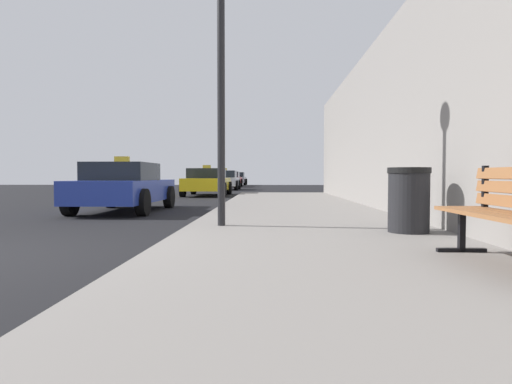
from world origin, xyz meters
TOP-DOWN VIEW (x-y plane):
  - sidewalk at (4.00, 0.00)m, footprint 4.00×32.00m
  - trash_bin at (5.25, 1.36)m, footprint 0.58×0.58m
  - street_lamp at (2.55, 2.11)m, footprint 0.36×0.36m
  - car_blue at (-0.48, 6.58)m, footprint 1.94×4.18m
  - car_yellow at (0.39, 15.80)m, footprint 2.02×4.30m
  - car_white at (0.30, 24.51)m, footprint 1.98×4.11m
  - car_red at (-0.04, 32.14)m, footprint 2.01×4.26m
  - car_silver at (0.00, 38.82)m, footprint 2.04×4.07m

SIDE VIEW (x-z plane):
  - sidewalk at x=4.00m, z-range 0.00..0.15m
  - trash_bin at x=5.25m, z-range 0.15..1.05m
  - car_silver at x=0.00m, z-range 0.01..1.28m
  - car_blue at x=-0.48m, z-range -0.07..1.36m
  - car_white at x=0.30m, z-range -0.07..1.36m
  - car_red at x=-0.04m, z-range 0.01..1.28m
  - car_yellow at x=0.39m, z-range -0.07..1.36m
  - street_lamp at x=2.55m, z-range 0.93..5.05m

